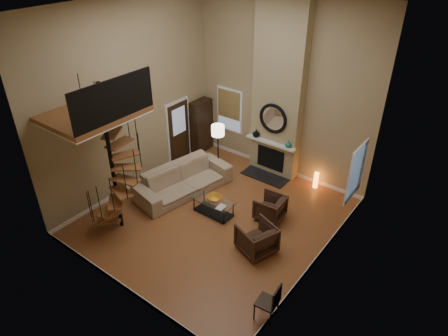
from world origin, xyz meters
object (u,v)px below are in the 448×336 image
Objects in this scene: armchair_near at (272,208)px; sofa at (184,180)px; floor_lamp at (218,134)px; accent_lamp at (316,180)px; armchair_far at (258,240)px; hutch at (201,125)px; side_chair at (271,301)px; coffee_table at (213,205)px.

sofa is at bearing -85.98° from armchair_near.
sofa is at bearing -98.91° from floor_lamp.
armchair_far is at bearing -87.66° from accent_lamp.
hutch reaches higher than side_chair.
sofa is at bearing -140.22° from accent_lamp.
sofa is 2.87m from armchair_near.
accent_lamp is (1.69, 2.92, -0.03)m from coffee_table.
armchair_far is 1.91m from coffee_table.
coffee_table is at bearing -85.97° from armchair_far.
floor_lamp reaches higher than armchair_far.
sofa reaches higher than armchair_near.
hutch is 0.62× the size of sofa.
sofa is 3.23× the size of side_chair.
armchair_near reaches higher than accent_lamp.
coffee_table is (2.64, -2.67, -0.67)m from hutch.
sofa is 3.35m from armchair_far.
floor_lamp is 5.82m from side_chair.
hutch is at bearing -119.48° from armchair_near.
hutch reaches higher than accent_lamp.
hutch reaches higher than sofa.
armchair_far reaches higher than armchair_near.
armchair_near is at bearing -96.81° from accent_lamp.
accent_lamp is at bearing 22.17° from floor_lamp.
hutch is 3.49× the size of accent_lamp.
armchair_far is 3.93m from floor_lamp.
armchair_near is at bearing -20.53° from floor_lamp.
armchair_far is at bearing -35.58° from hutch.
floor_lamp reaches higher than accent_lamp.
hutch is 5.53m from armchair_far.
armchair_far is at bearing -16.23° from coffee_table.
floor_lamp is (-2.62, 0.98, 1.06)m from armchair_near.
side_chair is (3.11, -2.07, 0.24)m from coffee_table.
floor_lamp is (0.22, 1.41, 1.02)m from sofa.
side_chair reaches higher than accent_lamp.
accent_lamp is at bearing 105.89° from side_chair.
accent_lamp reaches higher than coffee_table.
hutch is 1.07× the size of floor_lamp.
hutch is at bearing -176.62° from accent_lamp.
sofa is 5.12m from side_chair.
armchair_near is 0.44× the size of floor_lamp.
armchair_near is 0.82× the size of side_chair.
hutch is at bearing 147.77° from floor_lamp.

